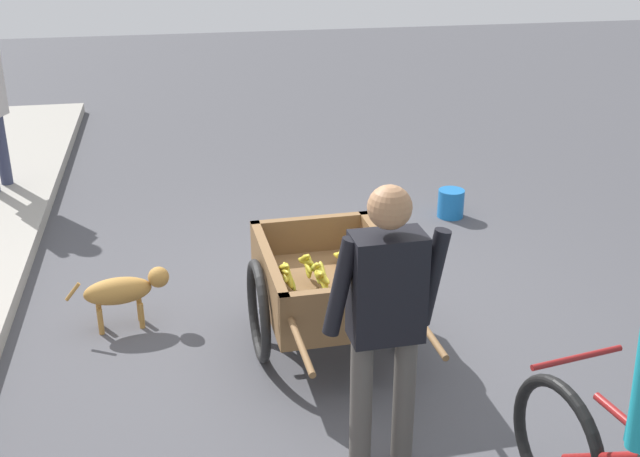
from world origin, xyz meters
TOP-DOWN VIEW (x-y plane):
  - ground_plane at (0.00, 0.00)m, footprint 24.00×24.00m
  - fruit_cart at (-0.32, -0.03)m, footprint 1.68×0.97m
  - vendor_person at (-1.46, -0.08)m, footprint 0.21×0.60m
  - dog at (0.20, 1.24)m, footprint 0.24×0.67m
  - plastic_bucket at (1.66, -1.52)m, footprint 0.23×0.23m

SIDE VIEW (x-z plane):
  - ground_plane at x=0.00m, z-range 0.00..0.00m
  - plastic_bucket at x=1.66m, z-range 0.00..0.25m
  - dog at x=0.20m, z-range 0.07..0.47m
  - fruit_cart at x=-0.32m, z-range 0.08..0.79m
  - vendor_person at x=-1.46m, z-range 0.14..1.65m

